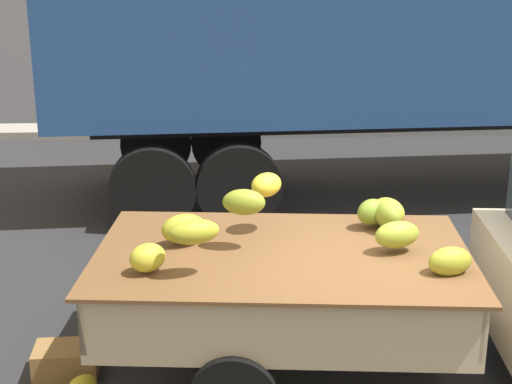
{
  "coord_description": "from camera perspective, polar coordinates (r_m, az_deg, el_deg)",
  "views": [
    {
      "loc": [
        -1.37,
        -5.4,
        3.37
      ],
      "look_at": [
        -1.02,
        0.82,
        1.39
      ],
      "focal_mm": 53.42,
      "sensor_mm": 36.0,
      "label": 1
    }
  ],
  "objects": [
    {
      "name": "semi_trailer",
      "position": [
        11.2,
        16.86,
        12.65
      ],
      "size": [
        12.11,
        3.16,
        3.95
      ],
      "rotation": [
        0.0,
        0.0,
        0.05
      ],
      "color": "navy",
      "rests_on": "ground"
    },
    {
      "name": "ground",
      "position": [
        6.51,
        9.68,
        -13.86
      ],
      "size": [
        220.0,
        220.0,
        0.0
      ],
      "primitive_type": "plane",
      "color": "#28282B"
    },
    {
      "name": "produce_crate",
      "position": [
        6.66,
        -14.01,
        -12.14
      ],
      "size": [
        0.53,
        0.38,
        0.25
      ],
      "primitive_type": "cube",
      "rotation": [
        0.0,
        0.0,
        0.03
      ],
      "color": "olive",
      "rests_on": "ground"
    },
    {
      "name": "curb_strip",
      "position": [
        14.8,
        2.18,
        4.77
      ],
      "size": [
        80.0,
        0.8,
        0.16
      ],
      "primitive_type": "cube",
      "color": "gray",
      "rests_on": "ground"
    }
  ]
}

